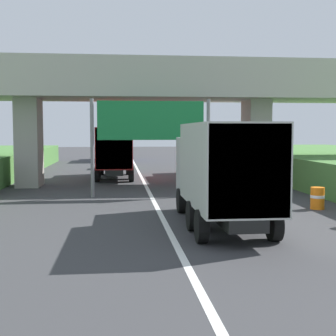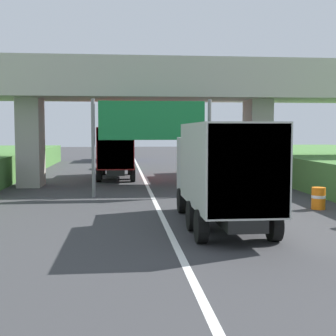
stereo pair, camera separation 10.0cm
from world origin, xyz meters
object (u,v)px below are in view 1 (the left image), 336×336
truck_silver (221,169)px  car_green (119,158)px  overhead_highway_sign (151,126)px  truck_red (114,150)px  truck_blue (117,143)px  construction_barrel_3 (317,198)px  truck_orange (215,149)px

truck_silver → car_green: size_ratio=1.78×
overhead_highway_sign → truck_red: overhead_highway_sign is taller
truck_blue → car_green: size_ratio=1.78×
overhead_highway_sign → truck_silver: size_ratio=0.81×
construction_barrel_3 → truck_orange: bearing=95.1°
construction_barrel_3 → truck_red: bearing=121.4°
truck_orange → truck_blue: bearing=109.6°
overhead_highway_sign → truck_red: (-1.85, 9.06, -1.52)m
overhead_highway_sign → truck_red: size_ratio=0.81×
overhead_highway_sign → truck_orange: size_ratio=0.81×
overhead_highway_sign → car_green: overhead_highway_sign is taller
construction_barrel_3 → truck_silver: bearing=-146.9°
truck_silver → truck_blue: bearing=95.4°
truck_orange → truck_blue: (-6.94, 19.54, 0.00)m
truck_orange → car_green: bearing=130.0°
overhead_highway_sign → truck_silver: 8.07m
truck_blue → overhead_highway_sign: bearing=-86.7°
truck_silver → construction_barrel_3: size_ratio=8.11×
overhead_highway_sign → truck_blue: (-1.71, 29.35, -1.52)m
truck_silver → truck_red: bearing=102.4°
truck_red → truck_blue: (0.14, 20.29, 0.00)m
truck_orange → truck_blue: same height
truck_silver → overhead_highway_sign: bearing=103.3°
truck_red → car_green: truck_red is taller
car_green → construction_barrel_3: (8.05, -22.51, -0.40)m
truck_orange → truck_blue: size_ratio=1.00×
truck_blue → construction_barrel_3: (8.24, -34.00, -1.47)m
truck_blue → truck_orange: bearing=-70.4°
truck_orange → truck_red: size_ratio=1.00×
truck_silver → car_green: bearing=97.5°
truck_silver → car_green: (-3.35, 25.57, -1.08)m
truck_blue → construction_barrel_3: truck_blue is taller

